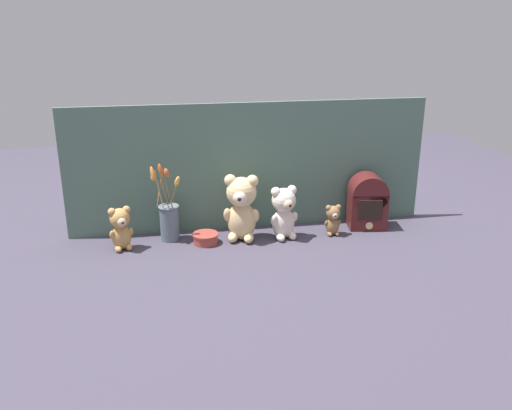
{
  "coord_description": "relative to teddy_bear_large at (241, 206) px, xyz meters",
  "views": [
    {
      "loc": [
        -0.4,
        -2.15,
        0.94
      ],
      "look_at": [
        0.0,
        0.02,
        0.16
      ],
      "focal_mm": 38.0,
      "sensor_mm": 36.0,
      "label": 1
    }
  ],
  "objects": [
    {
      "name": "ground_plane",
      "position": [
        0.06,
        -0.02,
        -0.15
      ],
      "size": [
        4.0,
        4.0,
        0.0
      ],
      "primitive_type": "plane",
      "color": "#3D3847"
    },
    {
      "name": "backdrop_wall",
      "position": [
        0.06,
        0.15,
        0.13
      ],
      "size": [
        1.63,
        0.02,
        0.58
      ],
      "color": "#4C6B5B",
      "rests_on": "ground"
    },
    {
      "name": "teddy_bear_large",
      "position": [
        0.0,
        0.0,
        0.0
      ],
      "size": [
        0.17,
        0.15,
        0.29
      ],
      "color": "#DBBC84",
      "rests_on": "ground"
    },
    {
      "name": "teddy_bear_medium",
      "position": [
        0.18,
        -0.02,
        -0.03
      ],
      "size": [
        0.13,
        0.12,
        0.24
      ],
      "color": "beige",
      "rests_on": "ground"
    },
    {
      "name": "teddy_bear_small",
      "position": [
        -0.51,
        -0.01,
        -0.06
      ],
      "size": [
        0.11,
        0.1,
        0.19
      ],
      "color": "tan",
      "rests_on": "ground"
    },
    {
      "name": "teddy_bear_tiny",
      "position": [
        0.41,
        -0.02,
        -0.08
      ],
      "size": [
        0.08,
        0.07,
        0.14
      ],
      "color": "olive",
      "rests_on": "ground"
    },
    {
      "name": "flower_vase",
      "position": [
        -0.31,
        0.05,
        -0.05
      ],
      "size": [
        0.14,
        0.12,
        0.36
      ],
      "color": "slate",
      "rests_on": "ground"
    },
    {
      "name": "vintage_radio",
      "position": [
        0.59,
        0.04,
        -0.03
      ],
      "size": [
        0.18,
        0.15,
        0.25
      ],
      "color": "#4C1919",
      "rests_on": "ground"
    },
    {
      "name": "decorative_tin_tall",
      "position": [
        -0.16,
        -0.01,
        -0.13
      ],
      "size": [
        0.11,
        0.11,
        0.05
      ],
      "color": "#993D33",
      "rests_on": "ground"
    }
  ]
}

